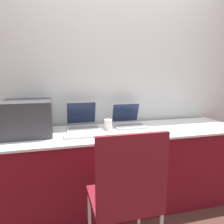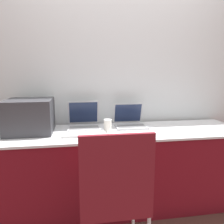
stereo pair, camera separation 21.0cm
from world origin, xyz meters
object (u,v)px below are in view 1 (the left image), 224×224
(chair, at_px, (127,191))
(printer, at_px, (28,116))
(external_keyboard, at_px, (86,135))
(coffee_cup, at_px, (108,126))
(laptop_left, at_px, (83,123))
(laptop_right, at_px, (128,121))

(chair, bearing_deg, printer, 128.81)
(external_keyboard, xyz_separation_m, coffee_cup, (0.23, 0.10, 0.05))
(laptop_left, xyz_separation_m, external_keyboard, (-0.01, -0.29, -0.05))
(laptop_right, height_order, coffee_cup, laptop_right)
(chair, bearing_deg, external_keyboard, 104.54)
(laptop_left, bearing_deg, chair, -80.30)
(laptop_right, bearing_deg, external_keyboard, -151.34)
(laptop_left, xyz_separation_m, laptop_right, (0.48, -0.02, -0.01))
(chair, bearing_deg, laptop_right, 70.41)
(laptop_right, distance_m, coffee_cup, 0.30)
(external_keyboard, distance_m, chair, 0.69)
(laptop_right, bearing_deg, printer, -175.48)
(laptop_left, bearing_deg, laptop_right, -2.60)
(printer, distance_m, coffee_cup, 0.73)
(laptop_right, distance_m, external_keyboard, 0.55)
(laptop_left, relative_size, laptop_right, 1.02)
(printer, xyz_separation_m, laptop_left, (0.50, 0.10, -0.11))
(coffee_cup, distance_m, chair, 0.78)
(printer, xyz_separation_m, laptop_right, (0.98, 0.08, -0.12))
(laptop_right, distance_m, chair, 0.98)
(printer, height_order, laptop_right, printer)
(printer, relative_size, coffee_cup, 3.54)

